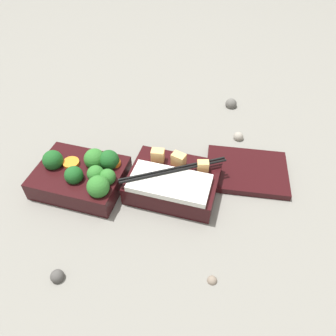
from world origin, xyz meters
TOP-DOWN VIEW (x-y plane):
  - ground_plane at (0.00, 0.00)m, footprint 3.00×3.00m
  - bento_tray_vegetable at (-0.09, -0.01)m, footprint 0.18×0.13m
  - bento_tray_rice at (0.09, 0.03)m, footprint 0.19×0.13m
  - bento_lid at (0.23, 0.12)m, footprint 0.19×0.15m
  - pebble_0 at (-0.04, -0.21)m, footprint 0.02×0.02m
  - pebble_1 at (0.20, 0.23)m, footprint 0.02×0.02m
  - pebble_2 at (0.16, 0.36)m, footprint 0.03×0.03m
  - pebble_3 at (0.21, -0.15)m, footprint 0.02×0.02m

SIDE VIEW (x-z plane):
  - ground_plane at x=0.00m, z-range 0.00..0.00m
  - pebble_3 at x=0.21m, z-range 0.00..0.01m
  - pebble_0 at x=-0.04m, z-range -0.01..0.02m
  - pebble_1 at x=0.20m, z-range -0.01..0.02m
  - bento_lid at x=0.23m, z-range 0.00..0.01m
  - pebble_2 at x=0.16m, z-range -0.01..0.02m
  - bento_tray_rice at x=0.09m, z-range -0.01..0.06m
  - bento_tray_vegetable at x=-0.09m, z-range -0.01..0.07m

